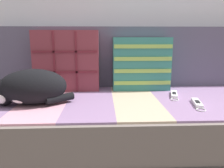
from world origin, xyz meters
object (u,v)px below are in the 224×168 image
at_px(game_remote_far, 197,103).
at_px(throw_pillow_quilted, 67,61).
at_px(couch, 133,127).
at_px(sleeping_cat, 30,88).
at_px(game_remote_near, 174,95).
at_px(throw_pillow_striped, 141,64).

bearing_deg(game_remote_far, throw_pillow_quilted, 152.92).
distance_m(couch, game_remote_far, 0.41).
bearing_deg(throw_pillow_quilted, couch, -26.46).
xyz_separation_m(sleeping_cat, game_remote_near, (0.83, 0.13, -0.08)).
xyz_separation_m(couch, sleeping_cat, (-0.58, -0.12, 0.28)).
bearing_deg(throw_pillow_striped, couch, -109.67).
bearing_deg(sleeping_cat, throw_pillow_striped, 26.65).
xyz_separation_m(throw_pillow_quilted, game_remote_far, (0.75, -0.38, -0.19)).
bearing_deg(throw_pillow_quilted, game_remote_far, -27.08).
bearing_deg(throw_pillow_quilted, throw_pillow_striped, -0.06).
height_order(couch, sleeping_cat, sleeping_cat).
bearing_deg(sleeping_cat, game_remote_far, -3.36).
distance_m(couch, throw_pillow_striped, 0.43).
bearing_deg(game_remote_far, game_remote_near, 109.33).
bearing_deg(throw_pillow_quilted, game_remote_near, -16.03).
bearing_deg(throw_pillow_striped, game_remote_near, -47.96).
height_order(throw_pillow_striped, game_remote_far, throw_pillow_striped).
bearing_deg(game_remote_far, throw_pillow_striped, 122.33).
distance_m(throw_pillow_quilted, game_remote_near, 0.73).
height_order(throw_pillow_quilted, sleeping_cat, throw_pillow_quilted).
bearing_deg(throw_pillow_quilted, sleeping_cat, -114.42).
distance_m(sleeping_cat, game_remote_near, 0.85).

